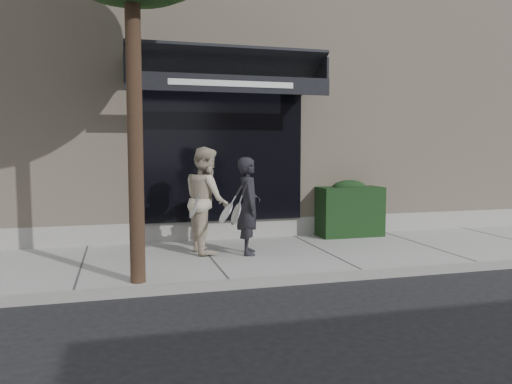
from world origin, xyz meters
name	(u,v)px	position (x,y,z in m)	size (l,w,h in m)	color
ground	(322,257)	(0.00, 0.00, 0.00)	(80.00, 80.00, 0.00)	black
sidewalk	(322,253)	(0.00, 0.00, 0.06)	(20.00, 3.00, 0.12)	gray
curb	(364,274)	(0.00, -1.55, 0.07)	(20.00, 0.10, 0.14)	gray
building_facade	(250,117)	(-0.01, 4.96, 2.74)	(14.30, 8.04, 5.64)	#BEAB91
hedge	(349,209)	(1.10, 1.25, 0.66)	(1.30, 0.70, 1.14)	black
pedestrian_front	(248,206)	(-1.33, 0.03, 0.94)	(0.82, 0.81, 1.64)	black
pedestrian_back	(206,200)	(-1.99, 0.37, 1.02)	(0.76, 0.94, 1.81)	beige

